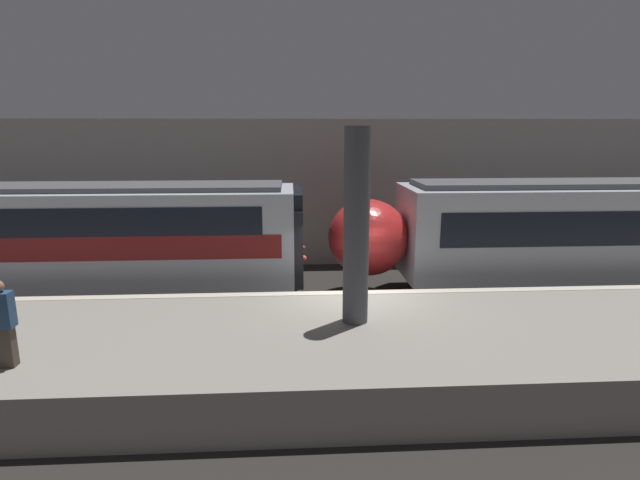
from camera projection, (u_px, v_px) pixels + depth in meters
name	position (u px, v px, depth m)	size (l,w,h in m)	color
ground_plane	(351.00, 329.00, 12.96)	(120.00, 120.00, 0.00)	#282623
platform	(366.00, 351.00, 10.46)	(40.00, 4.91, 1.04)	gray
station_rear_barrier	(332.00, 193.00, 18.61)	(50.00, 0.15, 5.43)	#9E998E
support_pillar_near	(356.00, 228.00, 10.30)	(0.54, 0.54, 4.11)	#47474C
train_boxy	(7.00, 244.00, 14.49)	(17.27, 2.86, 3.52)	black
person_waiting	(3.00, 322.00, 8.52)	(0.38, 0.24, 1.56)	#473D33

